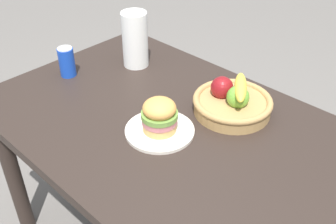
{
  "coord_description": "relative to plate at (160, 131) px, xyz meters",
  "views": [
    {
      "loc": [
        0.78,
        -0.83,
        1.6
      ],
      "look_at": [
        0.0,
        -0.02,
        0.81
      ],
      "focal_mm": 42.94,
      "sensor_mm": 36.0,
      "label": 1
    }
  ],
  "objects": [
    {
      "name": "fruit_basket",
      "position": [
        0.1,
        0.27,
        0.04
      ],
      "size": [
        0.29,
        0.29,
        0.14
      ],
      "color": "tan",
      "rests_on": "dining_table"
    },
    {
      "name": "sandwich",
      "position": [
        -0.0,
        -0.0,
        0.07
      ],
      "size": [
        0.12,
        0.12,
        0.12
      ],
      "color": "#DBAD60",
      "rests_on": "plate"
    },
    {
      "name": "paper_towel_roll",
      "position": [
        -0.42,
        0.27,
        0.11
      ],
      "size": [
        0.11,
        0.11,
        0.24
      ],
      "primitive_type": "cylinder",
      "color": "white",
      "rests_on": "dining_table"
    },
    {
      "name": "plate",
      "position": [
        0.0,
        0.0,
        0.0
      ],
      "size": [
        0.24,
        0.24,
        0.01
      ],
      "primitive_type": "cylinder",
      "color": "silver",
      "rests_on": "dining_table"
    },
    {
      "name": "soda_can",
      "position": [
        -0.56,
        0.01,
        0.06
      ],
      "size": [
        0.07,
        0.07,
        0.13
      ],
      "color": "blue",
      "rests_on": "dining_table"
    },
    {
      "name": "dining_table",
      "position": [
        -0.01,
        0.06,
        -0.11
      ],
      "size": [
        1.4,
        0.9,
        0.75
      ],
      "color": "#2D231E",
      "rests_on": "ground_plane"
    }
  ]
}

